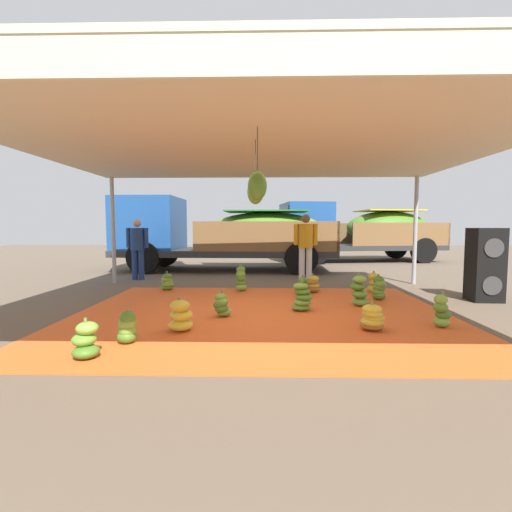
{
  "coord_description": "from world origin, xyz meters",
  "views": [
    {
      "loc": [
        0.04,
        -5.95,
        1.43
      ],
      "look_at": [
        -0.12,
        1.24,
        0.86
      ],
      "focal_mm": 25.77,
      "sensor_mm": 36.0,
      "label": 1
    }
  ],
  "objects": [
    {
      "name": "banana_bunch_12",
      "position": [
        -1.91,
        -2.08,
        0.19
      ],
      "size": [
        0.36,
        0.37,
        0.44
      ],
      "color": "#477523",
      "rests_on": "tarp_orange"
    },
    {
      "name": "banana_bunch_8",
      "position": [
        0.84,
        1.72,
        0.18
      ],
      "size": [
        0.31,
        0.32,
        0.42
      ],
      "color": "#518428",
      "rests_on": "tarp_orange"
    },
    {
      "name": "cargo_truck_main",
      "position": [
        -1.44,
        6.18,
        1.24
      ],
      "size": [
        7.11,
        2.59,
        2.4
      ],
      "color": "#2D2D2D",
      "rests_on": "ground"
    },
    {
      "name": "banana_bunch_7",
      "position": [
        -1.1,
        -1.02,
        0.21
      ],
      "size": [
        0.48,
        0.48,
        0.47
      ],
      "color": "gold",
      "rests_on": "tarp_orange"
    },
    {
      "name": "banana_bunch_5",
      "position": [
        1.11,
        2.0,
        0.18
      ],
      "size": [
        0.36,
        0.35,
        0.42
      ],
      "color": "#996628",
      "rests_on": "tarp_orange"
    },
    {
      "name": "cargo_truck_far",
      "position": [
        3.93,
        9.52,
        1.28
      ],
      "size": [
        6.72,
        3.31,
        2.4
      ],
      "color": "#2D2D2D",
      "rests_on": "ground"
    },
    {
      "name": "banana_bunch_11",
      "position": [
        -1.64,
        -1.57,
        0.2
      ],
      "size": [
        0.33,
        0.33,
        0.43
      ],
      "color": "#477523",
      "rests_on": "tarp_orange"
    },
    {
      "name": "banana_bunch_10",
      "position": [
        1.77,
        0.67,
        0.26
      ],
      "size": [
        0.36,
        0.36,
        0.59
      ],
      "color": "#6B9E38",
      "rests_on": "tarp_orange"
    },
    {
      "name": "tarp_orange",
      "position": [
        0.0,
        0.0,
        0.01
      ],
      "size": [
        6.13,
        5.08,
        0.01
      ],
      "primitive_type": "cube",
      "color": "#E05B23",
      "rests_on": "ground"
    },
    {
      "name": "ground_plane",
      "position": [
        0.0,
        3.0,
        0.0
      ],
      "size": [
        40.0,
        40.0,
        0.0
      ],
      "primitive_type": "plane",
      "color": "brown"
    },
    {
      "name": "worker_0",
      "position": [
        1.17,
        4.13,
        1.04
      ],
      "size": [
        0.65,
        0.4,
        1.78
      ],
      "color": "silver",
      "rests_on": "ground"
    },
    {
      "name": "banana_bunch_0",
      "position": [
        -2.15,
        2.21,
        0.19
      ],
      "size": [
        0.38,
        0.38,
        0.43
      ],
      "color": "#518428",
      "rests_on": "tarp_orange"
    },
    {
      "name": "tent_canopy",
      "position": [
        -0.0,
        -0.1,
        2.66
      ],
      "size": [
        8.0,
        7.0,
        2.74
      ],
      "color": "#9EA0A5",
      "rests_on": "ground"
    },
    {
      "name": "banana_bunch_3",
      "position": [
        -0.63,
        -0.22,
        0.19
      ],
      "size": [
        0.35,
        0.34,
        0.42
      ],
      "color": "#75A83D",
      "rests_on": "tarp_orange"
    },
    {
      "name": "banana_bunch_6",
      "position": [
        2.43,
        2.06,
        0.21
      ],
      "size": [
        0.33,
        0.34,
        0.46
      ],
      "color": "gold",
      "rests_on": "tarp_orange"
    },
    {
      "name": "banana_bunch_9",
      "position": [
        1.54,
        -0.92,
        0.18
      ],
      "size": [
        0.46,
        0.48,
        0.41
      ],
      "color": "#996628",
      "rests_on": "tarp_orange"
    },
    {
      "name": "banana_bunch_13",
      "position": [
        2.27,
        1.19,
        0.23
      ],
      "size": [
        0.36,
        0.36,
        0.51
      ],
      "color": "#518428",
      "rests_on": "tarp_orange"
    },
    {
      "name": "worker_1",
      "position": [
        -3.4,
        3.92,
        0.96
      ],
      "size": [
        0.6,
        0.37,
        1.64
      ],
      "color": "navy",
      "rests_on": "ground"
    },
    {
      "name": "banana_bunch_2",
      "position": [
        0.68,
        0.24,
        0.23
      ],
      "size": [
        0.44,
        0.44,
        0.53
      ],
      "color": "#60932D",
      "rests_on": "tarp_orange"
    },
    {
      "name": "banana_bunch_1",
      "position": [
        -0.48,
        2.14,
        0.27
      ],
      "size": [
        0.34,
        0.34,
        0.59
      ],
      "color": "#75A83D",
      "rests_on": "tarp_orange"
    },
    {
      "name": "speaker_stack",
      "position": [
        4.29,
        1.18,
        0.71
      ],
      "size": [
        0.57,
        0.52,
        1.41
      ],
      "color": "black",
      "rests_on": "ground"
    },
    {
      "name": "banana_bunch_4",
      "position": [
        2.56,
        -0.76,
        0.23
      ],
      "size": [
        0.32,
        0.31,
        0.52
      ],
      "color": "#75A83D",
      "rests_on": "tarp_orange"
    }
  ]
}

